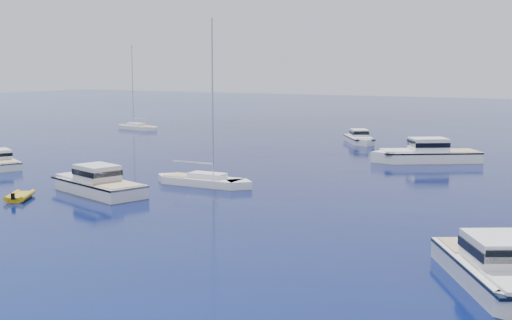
% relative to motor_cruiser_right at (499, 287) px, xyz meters
% --- Properties ---
extents(ground, '(400.00, 400.00, 0.00)m').
position_rel_motor_cruiser_right_xyz_m(ground, '(-17.88, -10.02, 0.00)').
color(ground, navy).
rests_on(ground, ground).
extents(motor_cruiser_right, '(8.60, 10.81, 2.82)m').
position_rel_motor_cruiser_right_xyz_m(motor_cruiser_right, '(0.00, 0.00, 0.00)').
color(motor_cruiser_right, silver).
rests_on(motor_cruiser_right, ground).
extents(motor_cruiser_centre, '(11.13, 5.92, 2.80)m').
position_rel_motor_cruiser_right_xyz_m(motor_cruiser_centre, '(-31.30, 7.10, 0.00)').
color(motor_cruiser_centre, silver).
rests_on(motor_cruiser_centre, ground).
extents(motor_cruiser_distant, '(11.79, 9.93, 3.13)m').
position_rel_motor_cruiser_right_xyz_m(motor_cruiser_distant, '(-14.94, 37.30, 0.00)').
color(motor_cruiser_distant, white).
rests_on(motor_cruiser_distant, ground).
extents(motor_cruiser_horizon, '(7.07, 8.41, 2.23)m').
position_rel_motor_cruiser_right_xyz_m(motor_cruiser_horizon, '(-27.56, 49.96, 0.00)').
color(motor_cruiser_horizon, white).
rests_on(motor_cruiser_horizon, ground).
extents(sailboat_centre, '(9.62, 3.04, 13.94)m').
position_rel_motor_cruiser_right_xyz_m(sailboat_centre, '(-26.29, 14.23, 0.00)').
color(sailboat_centre, white).
rests_on(sailboat_centre, ground).
extents(sailboat_far_l, '(9.52, 3.82, 13.61)m').
position_rel_motor_cruiser_right_xyz_m(sailboat_far_l, '(-64.59, 49.53, 0.00)').
color(sailboat_far_l, white).
rests_on(sailboat_far_l, ground).
extents(tender_yellow, '(3.19, 3.54, 0.95)m').
position_rel_motor_cruiser_right_xyz_m(tender_yellow, '(-34.18, 2.27, 0.00)').
color(tender_yellow, '#C89C0B').
rests_on(tender_yellow, ground).
extents(tender_grey_far, '(4.48, 3.04, 0.95)m').
position_rel_motor_cruiser_right_xyz_m(tender_grey_far, '(-19.37, 39.12, 0.00)').
color(tender_grey_far, black).
rests_on(tender_grey_far, ground).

